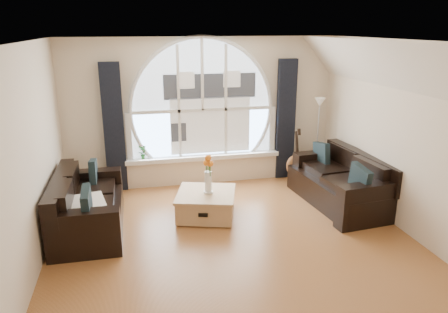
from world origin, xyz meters
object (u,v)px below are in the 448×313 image
guitar (295,155)px  potted_plant (142,152)px  floor_lamp (317,139)px  sofa_left (88,204)px  sofa_right (340,181)px  coffee_chest (206,203)px  vase_flowers (208,169)px

guitar → potted_plant: (-2.85, 0.30, 0.16)m
floor_lamp → potted_plant: floor_lamp is taller
sofa_left → potted_plant: potted_plant is taller
guitar → sofa_right: bearing=-79.8°
floor_lamp → guitar: size_ratio=1.51×
sofa_left → potted_plant: 1.79m
coffee_chest → guitar: bearing=47.5°
coffee_chest → vase_flowers: bearing=0.4°
sofa_left → sofa_right: size_ratio=0.96×
coffee_chest → sofa_left: bearing=-161.8°
sofa_left → coffee_chest: 1.76m
floor_lamp → guitar: 0.51m
sofa_left → potted_plant: (0.85, 1.54, 0.29)m
coffee_chest → floor_lamp: size_ratio=0.55×
floor_lamp → potted_plant: (-3.29, 0.28, -0.11)m
coffee_chest → floor_lamp: floor_lamp is taller
potted_plant → guitar: bearing=-5.9°
sofa_left → guitar: bearing=19.1°
guitar → potted_plant: bearing=168.7°
sofa_right → guitar: size_ratio=1.83×
sofa_right → coffee_chest: sofa_right is taller
vase_flowers → guitar: bearing=32.0°
sofa_left → guitar: size_ratio=1.75×
coffee_chest → floor_lamp: 2.73m
coffee_chest → guitar: 2.30m
sofa_left → guitar: (3.70, 1.25, 0.13)m
coffee_chest → floor_lamp: bearing=42.9°
vase_flowers → guitar: vase_flowers is taller
sofa_left → coffee_chest: bearing=2.5°
sofa_right → vase_flowers: size_ratio=2.77×
sofa_left → coffee_chest: (1.75, 0.06, -0.18)m
sofa_left → floor_lamp: bearing=17.4°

